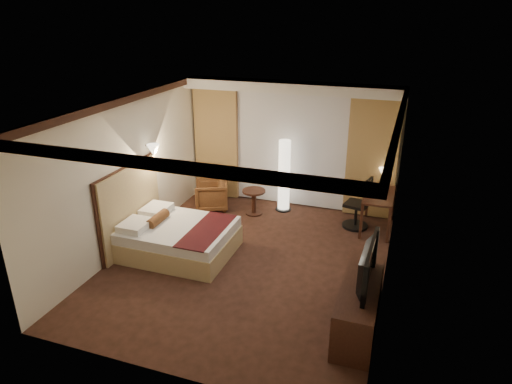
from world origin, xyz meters
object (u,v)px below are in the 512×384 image
(bed, at_px, (179,239))
(armchair, at_px, (211,194))
(desk, at_px, (378,211))
(television, at_px, (361,261))
(floor_lamp, at_px, (284,176))
(side_table, at_px, (254,202))
(dresser, at_px, (359,304))
(office_chair, at_px, (357,202))

(bed, relative_size, armchair, 2.69)
(desk, bearing_deg, television, -89.63)
(armchair, height_order, desk, desk)
(bed, xyz_separation_m, desk, (3.22, 2.13, 0.10))
(floor_lamp, bearing_deg, desk, -8.02)
(bed, height_order, television, television)
(armchair, distance_m, side_table, 0.97)
(bed, distance_m, dresser, 3.41)
(bed, xyz_separation_m, office_chair, (2.81, 2.08, 0.26))
(bed, xyz_separation_m, dresser, (3.27, -0.97, 0.07))
(television, bearing_deg, floor_lamp, 32.10)
(office_chair, bearing_deg, dresser, -68.98)
(desk, distance_m, dresser, 3.10)
(bed, height_order, side_table, bed)
(floor_lamp, height_order, desk, floor_lamp)
(bed, bearing_deg, dresser, -16.53)
(office_chair, distance_m, television, 3.12)
(side_table, relative_size, floor_lamp, 0.34)
(floor_lamp, bearing_deg, television, -59.29)
(armchair, xyz_separation_m, floor_lamp, (1.50, 0.44, 0.44))
(desk, height_order, television, television)
(dresser, xyz_separation_m, television, (-0.03, 0.00, 0.67))
(side_table, xyz_separation_m, dresser, (2.57, -2.98, 0.07))
(television, bearing_deg, armchair, 51.43)
(floor_lamp, relative_size, office_chair, 1.48)
(armchair, relative_size, dresser, 0.40)
(dresser, bearing_deg, television, 180.00)
(television, bearing_deg, office_chair, 9.33)
(floor_lamp, bearing_deg, armchair, -163.60)
(armchair, height_order, dresser, armchair)
(office_chair, relative_size, dresser, 0.61)
(armchair, xyz_separation_m, television, (3.51, -2.94, 0.66))
(side_table, relative_size, television, 0.47)
(side_table, height_order, desk, desk)
(armchair, xyz_separation_m, dresser, (3.54, -2.94, -0.01))
(office_chair, height_order, dresser, office_chair)
(bed, height_order, armchair, armchair)
(armchair, height_order, television, television)
(bed, bearing_deg, side_table, 70.96)
(armchair, bearing_deg, office_chair, 68.13)
(bed, bearing_deg, armchair, 97.84)
(side_table, height_order, dresser, dresser)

